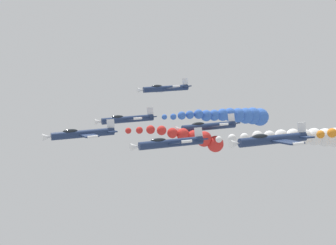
# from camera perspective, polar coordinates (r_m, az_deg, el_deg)

# --- Properties ---
(airplane_lead) EXTENTS (9.49, 10.35, 2.81)m
(airplane_lead) POSITION_cam_1_polar(r_m,az_deg,el_deg) (75.09, -9.42, -1.23)
(airplane_lead) COLOR navy
(smoke_trail_lead) EXTENTS (3.06, 15.37, 4.88)m
(smoke_trail_lead) POSITION_cam_1_polar(r_m,az_deg,el_deg) (79.86, 2.92, -1.71)
(smoke_trail_lead) COLOR red
(airplane_left_inner) EXTENTS (9.21, 10.35, 3.44)m
(airplane_left_inner) POSITION_cam_1_polar(r_m,az_deg,el_deg) (69.56, 0.22, -2.26)
(airplane_left_inner) COLOR navy
(smoke_trail_left_inner) EXTENTS (3.69, 26.62, 5.28)m
(smoke_trail_left_inner) POSITION_cam_1_polar(r_m,az_deg,el_deg) (83.04, 16.90, -1.68)
(smoke_trail_left_inner) COLOR white
(airplane_right_inner) EXTENTS (9.34, 10.35, 3.22)m
(airplane_right_inner) POSITION_cam_1_polar(r_m,az_deg,el_deg) (88.47, -4.54, 0.36)
(airplane_right_inner) COLOR navy
(smoke_trail_right_inner) EXTENTS (3.44, 21.60, 4.21)m
(smoke_trail_right_inner) POSITION_cam_1_polar(r_m,az_deg,el_deg) (97.05, 7.72, 0.74)
(smoke_trail_right_inner) COLOR blue
(airplane_left_outer) EXTENTS (9.21, 10.35, 3.44)m
(airplane_left_outer) POSITION_cam_1_polar(r_m,az_deg,el_deg) (82.27, 4.38, -0.43)
(airplane_left_outer) COLOR navy
(airplane_right_outer) EXTENTS (9.50, 10.35, 2.79)m
(airplane_right_outer) POSITION_cam_1_polar(r_m,az_deg,el_deg) (63.54, 11.29, -1.84)
(airplane_right_outer) COLOR navy
(airplane_trailing) EXTENTS (9.31, 10.35, 3.26)m
(airplane_trailing) POSITION_cam_1_polar(r_m,az_deg,el_deg) (99.77, -0.34, 3.75)
(airplane_trailing) COLOR navy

